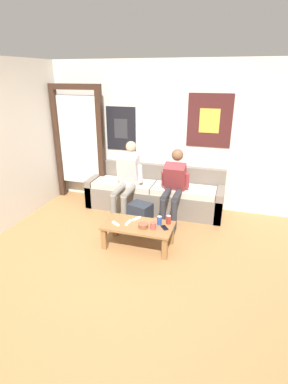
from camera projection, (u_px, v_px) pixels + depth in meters
ground_plane at (119, 277)px, 3.66m from camera, size 18.00×18.00×0.00m
wall_back at (166, 136)px, 5.31m from camera, size 10.00×0.07×2.55m
door_frame at (79, 138)px, 5.59m from camera, size 1.00×0.10×2.15m
couch at (154, 194)px, 5.41m from camera, size 2.43×0.67×0.77m
coffee_table at (138, 229)px, 4.21m from camera, size 0.98×0.52×0.34m
person_seated_adult at (127, 178)px, 5.06m from camera, size 0.47×0.93×1.25m
person_seated_teen at (174, 184)px, 4.87m from camera, size 0.47×0.88×1.16m
backpack at (140, 215)px, 4.82m from camera, size 0.41×0.38×0.38m
ceramic_bowl at (143, 225)px, 4.09m from camera, size 0.14×0.14×0.06m
pillar_candle at (153, 226)px, 4.06m from camera, size 0.09×0.09×0.10m
drink_can_blue at (159, 220)px, 4.17m from camera, size 0.07×0.07×0.12m
drink_can_red at (169, 220)px, 4.19m from camera, size 0.07×0.07×0.12m
game_controller_near_left at (128, 223)px, 4.22m from camera, size 0.06×0.15×0.03m
game_controller_near_right at (116, 223)px, 4.19m from camera, size 0.14×0.11×0.03m
game_controller_far_center at (137, 219)px, 4.34m from camera, size 0.10×0.14×0.03m
cell_phone at (164, 228)px, 4.09m from camera, size 0.13×0.15×0.01m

